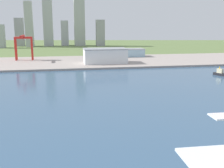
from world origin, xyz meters
TOP-DOWN VIEW (x-y plane):
  - ground_plane at (0.00, 300.00)m, footprint 2400.00×2400.00m
  - water_bay at (0.00, 240.00)m, footprint 840.00×360.00m
  - industrial_pier at (0.00, 490.00)m, footprint 840.00×140.00m
  - tugboat_small at (153.34, 353.63)m, footprint 10.93×18.09m
  - port_crane_red at (-79.72, 515.42)m, footprint 26.48×39.06m
  - warehouse_main at (38.29, 462.92)m, footprint 61.13×33.86m
  - warehouse_annex at (94.43, 534.08)m, footprint 43.50×26.70m
  - distant_skyline at (-41.19, 823.83)m, footprint 272.06×77.72m

SIDE VIEW (x-z plane):
  - ground_plane at x=0.00m, z-range 0.00..0.00m
  - water_bay at x=0.00m, z-range 0.00..0.15m
  - industrial_pier at x=0.00m, z-range 0.00..2.50m
  - tugboat_small at x=153.34m, z-range -2.04..7.92m
  - warehouse_annex at x=94.43m, z-range 2.52..16.09m
  - warehouse_main at x=38.29m, z-range 2.52..23.37m
  - port_crane_red at x=-79.72m, z-range 11.14..49.59m
  - distant_skyline at x=-41.19m, z-range -20.15..136.15m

